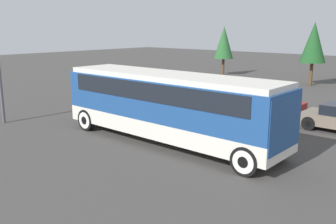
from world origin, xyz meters
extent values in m
plane|color=#423F3D|center=(0.00, 0.00, 0.00)|extent=(120.00, 120.00, 0.00)
cube|color=silver|center=(0.00, 0.00, 0.81)|extent=(10.76, 2.54, 0.72)
cube|color=navy|center=(0.00, 0.00, 2.01)|extent=(10.76, 2.54, 1.69)
cube|color=black|center=(0.00, 0.00, 2.43)|extent=(9.47, 2.58, 0.76)
cube|color=silver|center=(0.00, 0.00, 2.97)|extent=(10.54, 2.34, 0.22)
cube|color=navy|center=(5.23, 0.00, 1.77)|extent=(0.36, 2.44, 1.93)
cylinder|color=black|center=(4.54, -1.16, 0.53)|extent=(1.05, 0.28, 1.05)
cylinder|color=silver|center=(4.54, -1.16, 0.53)|extent=(0.82, 0.30, 0.82)
cylinder|color=black|center=(4.54, -1.16, 0.53)|extent=(0.40, 0.32, 0.40)
cylinder|color=black|center=(4.54, 1.16, 0.53)|extent=(1.05, 0.28, 1.05)
cylinder|color=silver|center=(4.54, 1.16, 0.53)|extent=(0.82, 0.30, 0.82)
cylinder|color=black|center=(4.54, 1.16, 0.53)|extent=(0.40, 0.32, 0.40)
cylinder|color=black|center=(-4.38, -1.16, 0.53)|extent=(1.05, 0.28, 1.05)
cylinder|color=silver|center=(-4.38, -1.16, 0.53)|extent=(0.82, 0.30, 0.82)
cylinder|color=black|center=(-4.38, -1.16, 0.53)|extent=(0.40, 0.32, 0.40)
cylinder|color=black|center=(-4.38, 1.16, 0.53)|extent=(1.05, 0.28, 1.05)
cylinder|color=silver|center=(-4.38, 1.16, 0.53)|extent=(0.82, 0.30, 0.82)
cylinder|color=black|center=(-4.38, 1.16, 0.53)|extent=(0.40, 0.32, 0.40)
cube|color=maroon|center=(0.60, 7.99, 0.55)|extent=(4.35, 1.77, 0.57)
cube|color=black|center=(0.42, 7.99, 1.13)|extent=(2.26, 1.59, 0.60)
cylinder|color=black|center=(2.29, 7.19, 0.35)|extent=(0.70, 0.22, 0.70)
cylinder|color=black|center=(2.29, 7.19, 0.35)|extent=(0.26, 0.26, 0.26)
cylinder|color=black|center=(2.29, 8.78, 0.35)|extent=(0.70, 0.22, 0.70)
cylinder|color=black|center=(2.29, 8.78, 0.35)|extent=(0.26, 0.26, 0.26)
cylinder|color=black|center=(-1.09, 7.19, 0.35)|extent=(0.70, 0.22, 0.70)
cylinder|color=black|center=(-1.09, 7.19, 0.35)|extent=(0.26, 0.26, 0.26)
cylinder|color=black|center=(-1.09, 8.78, 0.35)|extent=(0.70, 0.22, 0.70)
cylinder|color=black|center=(-1.09, 8.78, 0.35)|extent=(0.26, 0.26, 0.26)
cylinder|color=black|center=(3.91, 6.18, 0.35)|extent=(0.69, 0.22, 0.69)
cylinder|color=black|center=(3.91, 6.18, 0.35)|extent=(0.26, 0.26, 0.26)
cylinder|color=black|center=(3.91, 7.71, 0.35)|extent=(0.69, 0.22, 0.69)
cylinder|color=black|center=(3.91, 7.71, 0.35)|extent=(0.26, 0.26, 0.26)
cylinder|color=#515156|center=(-8.94, -3.19, 2.36)|extent=(0.16, 0.16, 4.73)
cylinder|color=brown|center=(-11.69, 22.30, 0.89)|extent=(0.28, 0.28, 1.78)
cone|color=#28602D|center=(-11.69, 22.30, 3.47)|extent=(2.04, 2.04, 3.39)
cylinder|color=brown|center=(-1.70, 21.07, 1.01)|extent=(0.28, 0.28, 2.01)
cone|color=#1E5123|center=(-1.70, 21.07, 3.76)|extent=(2.21, 2.21, 3.49)
camera|label=1|loc=(10.56, -12.00, 4.99)|focal=40.00mm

